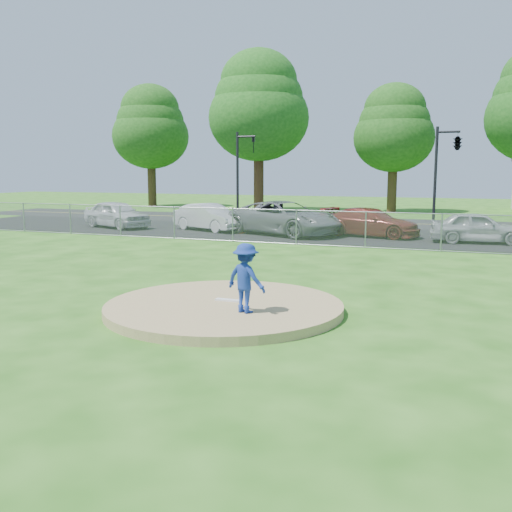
# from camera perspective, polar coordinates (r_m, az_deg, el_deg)

# --- Properties ---
(ground) EXTENTS (120.00, 120.00, 0.00)m
(ground) POSITION_cam_1_polar(r_m,az_deg,el_deg) (22.40, 7.41, 0.29)
(ground) COLOR #225913
(ground) RESTS_ON ground
(pitchers_mound) EXTENTS (5.40, 5.40, 0.20)m
(pitchers_mound) POSITION_cam_1_polar(r_m,az_deg,el_deg) (13.04, -3.19, -5.13)
(pitchers_mound) COLOR #9D8656
(pitchers_mound) RESTS_ON ground
(pitching_rubber) EXTENTS (0.60, 0.15, 0.04)m
(pitching_rubber) POSITION_cam_1_polar(r_m,az_deg,el_deg) (13.19, -2.83, -4.43)
(pitching_rubber) COLOR white
(pitching_rubber) RESTS_ON pitchers_mound
(chain_link_fence) EXTENTS (40.00, 0.06, 1.50)m
(chain_link_fence) POSITION_cam_1_polar(r_m,az_deg,el_deg) (24.24, 8.57, 2.67)
(chain_link_fence) COLOR gray
(chain_link_fence) RESTS_ON ground
(parking_lot) EXTENTS (50.00, 8.00, 0.01)m
(parking_lot) POSITION_cam_1_polar(r_m,az_deg,el_deg) (28.70, 10.52, 2.02)
(parking_lot) COLOR black
(parking_lot) RESTS_ON ground
(street) EXTENTS (60.00, 7.00, 0.01)m
(street) POSITION_cam_1_polar(r_m,az_deg,el_deg) (36.07, 12.74, 3.25)
(street) COLOR black
(street) RESTS_ON ground
(tree_far_left) EXTENTS (6.72, 6.72, 10.74)m
(tree_far_left) POSITION_cam_1_polar(r_m,az_deg,el_deg) (52.36, -10.51, 12.61)
(tree_far_left) COLOR #3A2615
(tree_far_left) RESTS_ON ground
(tree_left) EXTENTS (7.84, 7.84, 12.53)m
(tree_left) POSITION_cam_1_polar(r_m,az_deg,el_deg) (45.82, 0.27, 14.84)
(tree_left) COLOR #3B2215
(tree_left) RESTS_ON ground
(tree_center) EXTENTS (6.16, 6.16, 9.84)m
(tree_center) POSITION_cam_1_polar(r_m,az_deg,el_deg) (46.09, 13.65, 12.36)
(tree_center) COLOR #3C2815
(tree_center) RESTS_ON ground
(traffic_signal_left) EXTENTS (1.28, 0.20, 5.60)m
(traffic_signal_left) POSITION_cam_1_polar(r_m,az_deg,el_deg) (36.35, -1.52, 8.79)
(traffic_signal_left) COLOR black
(traffic_signal_left) RESTS_ON ground
(traffic_signal_center) EXTENTS (1.42, 2.48, 5.60)m
(traffic_signal_center) POSITION_cam_1_polar(r_m,az_deg,el_deg) (33.60, 19.31, 10.48)
(traffic_signal_center) COLOR black
(traffic_signal_center) RESTS_ON ground
(pitcher) EXTENTS (1.07, 0.81, 1.47)m
(pitcher) POSITION_cam_1_polar(r_m,az_deg,el_deg) (12.00, -1.03, -2.22)
(pitcher) COLOR navy
(pitcher) RESTS_ON pitchers_mound
(traffic_cone) EXTENTS (0.36, 0.36, 0.69)m
(traffic_cone) POSITION_cam_1_polar(r_m,az_deg,el_deg) (29.25, -1.49, 2.97)
(traffic_cone) COLOR #FF540D
(traffic_cone) RESTS_ON parking_lot
(parked_car_silver) EXTENTS (4.84, 3.27, 1.53)m
(parked_car_silver) POSITION_cam_1_polar(r_m,az_deg,el_deg) (33.08, -13.76, 4.10)
(parked_car_silver) COLOR silver
(parked_car_silver) RESTS_ON parking_lot
(parked_car_white) EXTENTS (4.60, 3.02, 1.43)m
(parked_car_white) POSITION_cam_1_polar(r_m,az_deg,el_deg) (30.70, -4.70, 3.90)
(parked_car_white) COLOR silver
(parked_car_white) RESTS_ON parking_lot
(parked_car_gray) EXTENTS (6.62, 4.87, 1.67)m
(parked_car_gray) POSITION_cam_1_polar(r_m,az_deg,el_deg) (28.61, 2.87, 3.82)
(parked_car_gray) COLOR slate
(parked_car_gray) RESTS_ON parking_lot
(parked_car_darkred) EXTENTS (5.06, 2.90, 1.38)m
(parked_car_darkred) POSITION_cam_1_polar(r_m,az_deg,el_deg) (28.31, 11.42, 3.32)
(parked_car_darkred) COLOR maroon
(parked_car_darkred) RESTS_ON parking_lot
(parked_car_pearl) EXTENTS (4.24, 2.11, 1.39)m
(parked_car_pearl) POSITION_cam_1_polar(r_m,az_deg,el_deg) (27.10, 21.29, 2.69)
(parked_car_pearl) COLOR #B4B7B9
(parked_car_pearl) RESTS_ON parking_lot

